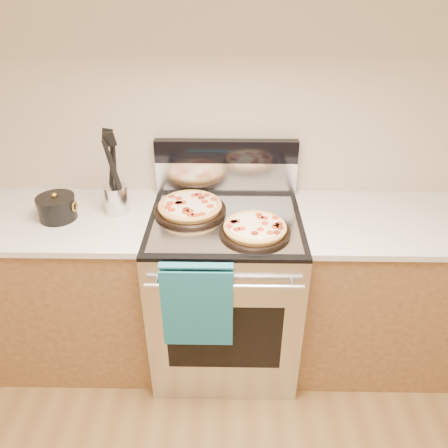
{
  "coord_description": "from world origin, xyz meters",
  "views": [
    {
      "loc": [
        0.03,
        -0.22,
        2.01
      ],
      "look_at": [
        -0.0,
        1.55,
        0.95
      ],
      "focal_mm": 35.0,
      "sensor_mm": 36.0,
      "label": 1
    }
  ],
  "objects_px": {
    "utensil_crock": "(117,199)",
    "saucepan": "(57,209)",
    "pepperoni_pizza_front": "(255,229)",
    "pepperoni_pizza_back": "(190,207)",
    "range_body": "(225,293)"
  },
  "relations": [
    {
      "from": "pepperoni_pizza_front",
      "to": "utensil_crock",
      "type": "height_order",
      "value": "utensil_crock"
    },
    {
      "from": "saucepan",
      "to": "pepperoni_pizza_front",
      "type": "bearing_deg",
      "value": -8.49
    },
    {
      "from": "utensil_crock",
      "to": "saucepan",
      "type": "bearing_deg",
      "value": -166.47
    },
    {
      "from": "saucepan",
      "to": "pepperoni_pizza_back",
      "type": "bearing_deg",
      "value": 4.71
    },
    {
      "from": "pepperoni_pizza_front",
      "to": "utensil_crock",
      "type": "xyz_separation_m",
      "value": [
        -0.69,
        0.21,
        0.04
      ]
    },
    {
      "from": "range_body",
      "to": "saucepan",
      "type": "xyz_separation_m",
      "value": [
        -0.84,
        0.02,
        0.52
      ]
    },
    {
      "from": "range_body",
      "to": "pepperoni_pizza_front",
      "type": "distance_m",
      "value": 0.53
    },
    {
      "from": "range_body",
      "to": "saucepan",
      "type": "height_order",
      "value": "saucepan"
    },
    {
      "from": "pepperoni_pizza_front",
      "to": "utensil_crock",
      "type": "bearing_deg",
      "value": 162.86
    },
    {
      "from": "pepperoni_pizza_back",
      "to": "range_body",
      "type": "bearing_deg",
      "value": -21.25
    },
    {
      "from": "range_body",
      "to": "pepperoni_pizza_back",
      "type": "relative_size",
      "value": 2.5
    },
    {
      "from": "pepperoni_pizza_back",
      "to": "utensil_crock",
      "type": "relative_size",
      "value": 2.4
    },
    {
      "from": "range_body",
      "to": "pepperoni_pizza_front",
      "type": "bearing_deg",
      "value": -42.83
    },
    {
      "from": "pepperoni_pizza_front",
      "to": "pepperoni_pizza_back",
      "type": "bearing_deg",
      "value": 148.01
    },
    {
      "from": "utensil_crock",
      "to": "pepperoni_pizza_back",
      "type": "bearing_deg",
      "value": -2.15
    }
  ]
}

